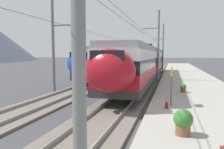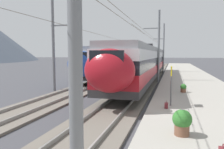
{
  "view_description": "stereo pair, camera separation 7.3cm",
  "coord_description": "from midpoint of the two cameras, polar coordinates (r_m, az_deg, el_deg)",
  "views": [
    {
      "loc": [
        -12.0,
        -1.85,
        3.1
      ],
      "look_at": [
        3.37,
        2.41,
        1.61
      ],
      "focal_mm": 34.68,
      "sensor_mm": 36.0,
      "label": 1
    },
    {
      "loc": [
        -11.98,
        -1.92,
        3.1
      ],
      "look_at": [
        3.37,
        2.41,
        1.61
      ],
      "focal_mm": 34.68,
      "sensor_mm": 36.0,
      "label": 2
    }
  ],
  "objects": [
    {
      "name": "track_far",
      "position": [
        14.53,
        -16.71,
        -6.94
      ],
      "size": [
        120.0,
        3.0,
        0.28
      ],
      "color": "#6B6359",
      "rests_on": "ground"
    },
    {
      "name": "catenary_mast_far_side",
      "position": [
        18.8,
        -15.03,
        8.25
      ],
      "size": [
        41.02,
        2.31,
        7.99
      ],
      "color": "slate",
      "rests_on": "ground"
    },
    {
      "name": "track_near",
      "position": [
        12.74,
        1.21,
        -8.44
      ],
      "size": [
        120.0,
        3.0,
        0.28
      ],
      "color": "#6B6359",
      "rests_on": "ground"
    },
    {
      "name": "train_near_platform",
      "position": [
        25.26,
        8.57,
        3.29
      ],
      "size": [
        30.74,
        2.91,
        4.27
      ],
      "color": "#2D2D30",
      "rests_on": "track_near"
    },
    {
      "name": "potted_plant_platform_edge",
      "position": [
        16.96,
        18.15,
        -3.32
      ],
      "size": [
        0.44,
        0.44,
        0.64
      ],
      "color": "brown",
      "rests_on": "platform_slab"
    },
    {
      "name": "platform_sign",
      "position": [
        12.21,
        15.27,
        -0.61
      ],
      "size": [
        0.7,
        0.08,
        2.16
      ],
      "color": "#59595B",
      "rests_on": "platform_slab"
    },
    {
      "name": "platform_slab",
      "position": [
        12.5,
        24.26,
        -8.83
      ],
      "size": [
        120.0,
        6.29,
        0.29
      ],
      "primitive_type": "cube",
      "color": "#A39E93",
      "rests_on": "ground"
    },
    {
      "name": "catenary_mast_mid",
      "position": [
        24.28,
        11.78,
        7.54
      ],
      "size": [
        41.02,
        1.84,
        7.85
      ],
      "color": "slate",
      "rests_on": "ground"
    },
    {
      "name": "catenary_mast_east",
      "position": [
        36.76,
        13.08,
        6.85
      ],
      "size": [
        41.02,
        1.84,
        8.1
      ],
      "color": "slate",
      "rests_on": "ground"
    },
    {
      "name": "train_far_track",
      "position": [
        30.35,
        0.94,
        3.67
      ],
      "size": [
        25.35,
        2.9,
        4.27
      ],
      "color": "#2D2D30",
      "rests_on": "track_far"
    },
    {
      "name": "potted_plant_by_shelter",
      "position": [
        8.06,
        17.99,
        -11.54
      ],
      "size": [
        0.67,
        0.67,
        0.91
      ],
      "color": "brown",
      "rests_on": "platform_slab"
    },
    {
      "name": "handbag_near_sign",
      "position": [
        11.81,
        14.03,
        -7.89
      ],
      "size": [
        0.32,
        0.18,
        0.41
      ],
      "color": "maroon",
      "rests_on": "platform_slab"
    },
    {
      "name": "ground_plane",
      "position": [
        12.53,
        6.43,
        -9.03
      ],
      "size": [
        400.0,
        400.0,
        0.0
      ],
      "primitive_type": "plane",
      "color": "#424247"
    }
  ]
}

